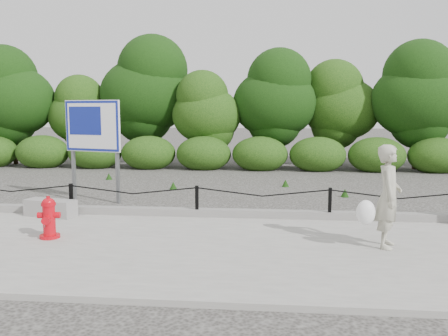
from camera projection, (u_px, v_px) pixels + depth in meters
The scene contains 9 objects.
ground at pixel (197, 221), 9.10m from camera, with size 90.00×90.00×0.00m, color #2D2B28.
sidewalk at pixel (176, 249), 7.12m from camera, with size 14.00×4.00×0.08m, color gray.
curb at pixel (197, 212), 9.13m from camera, with size 14.00×0.22×0.14m, color slate.
chain_barrier at pixel (197, 197), 9.04m from camera, with size 10.06×0.06×0.60m.
treeline at pixel (231, 98), 17.65m from camera, with size 20.30×3.77×4.84m.
fire_hydrant at pixel (49, 218), 7.54m from camera, with size 0.36×0.38×0.68m.
pedestrian at pixel (387, 197), 6.99m from camera, with size 0.74×0.64×1.54m.
concrete_block at pixel (51, 208), 9.11m from camera, with size 1.00×0.35×0.32m, color gray.
advertising_sign at pixel (93, 131), 10.76m from camera, with size 1.41×0.49×2.33m.
Camera 1 is at (1.41, -8.81, 2.13)m, focal length 38.00 mm.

